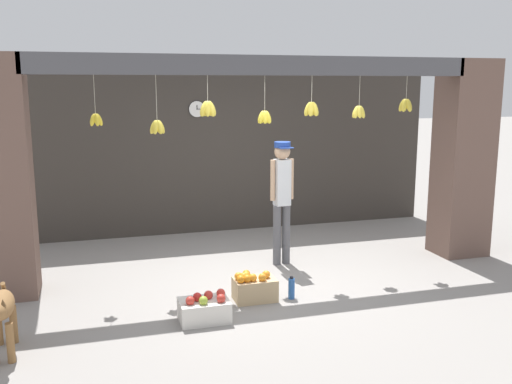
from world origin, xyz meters
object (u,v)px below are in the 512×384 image
Objects in this scene: fruit_crate_oranges at (254,287)px; water_bottle at (292,288)px; wall_clock at (197,109)px; fruit_crate_apples at (204,309)px; shopkeeper at (282,192)px; dog at (2,311)px.

water_bottle is at bearing -9.83° from fruit_crate_oranges.
wall_clock is (-0.05, 3.22, 1.92)m from fruit_crate_oranges.
fruit_crate_oranges is 1.77× the size of wall_clock.
fruit_crate_oranges is 0.79m from fruit_crate_apples.
shopkeeper is at bearing 49.03° from fruit_crate_apples.
dog is at bearing -165.68° from fruit_crate_oranges.
shopkeeper is 2.40m from wall_clock.
dog is 3.11m from water_bottle.
shopkeeper is 1.66m from fruit_crate_oranges.
dog is 1.55× the size of fruit_crate_apples.
fruit_crate_apples is at bearing 42.96° from shopkeeper.
fruit_crate_oranges is 0.92× the size of fruit_crate_apples.
fruit_crate_oranges reaches higher than water_bottle.
wall_clock reaches higher than shopkeeper.
wall_clock is at bearing -74.55° from shopkeeper.
shopkeeper reaches higher than dog.
fruit_crate_apples is at bearing -162.77° from water_bottle.
dog reaches higher than water_bottle.
shopkeeper is (3.35, 1.87, 0.59)m from dog.
wall_clock is (-0.48, 3.29, 1.95)m from water_bottle.
shopkeeper is at bearing 116.26° from dog.
wall_clock reaches higher than dog.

